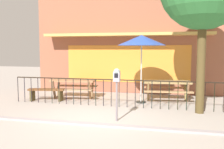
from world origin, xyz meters
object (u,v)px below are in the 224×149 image
at_px(patio_umbrella, 142,41).
at_px(patio_bench, 46,92).
at_px(parking_meter_near, 117,81).
at_px(picnic_table_right, 167,85).
at_px(picnic_table_left, 73,83).

distance_m(patio_umbrella, patio_bench, 4.17).
distance_m(patio_umbrella, parking_meter_near, 2.94).
bearing_deg(picnic_table_right, picnic_table_left, -174.66).
height_order(picnic_table_left, picnic_table_right, same).
distance_m(picnic_table_left, picnic_table_right, 3.79).
height_order(picnic_table_left, parking_meter_near, parking_meter_near).
height_order(picnic_table_right, parking_meter_near, parking_meter_near).
bearing_deg(picnic_table_right, patio_umbrella, -146.78).
bearing_deg(patio_bench, picnic_table_left, 44.94).
bearing_deg(patio_umbrella, parking_meter_near, -97.54).
bearing_deg(picnic_table_left, patio_umbrella, -5.43).
bearing_deg(picnic_table_right, parking_meter_near, -111.62).
xyz_separation_m(picnic_table_left, picnic_table_right, (3.78, 0.35, 0.00)).
bearing_deg(picnic_table_left, parking_meter_near, -49.84).
height_order(patio_umbrella, parking_meter_near, patio_umbrella).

